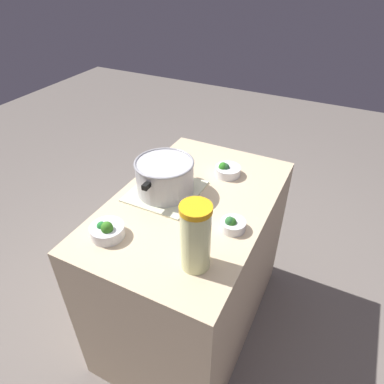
{
  "coord_description": "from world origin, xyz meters",
  "views": [
    {
      "loc": [
        -1.12,
        -0.56,
        1.85
      ],
      "look_at": [
        0.0,
        0.0,
        0.95
      ],
      "focal_mm": 31.93,
      "sensor_mm": 36.0,
      "label": 1
    }
  ],
  "objects_px": {
    "lemonade_pitcher": "(196,237)",
    "broccoli_bowl_front": "(227,170)",
    "cooking_pot": "(165,176)",
    "broccoli_bowl_center": "(107,230)",
    "broccoli_bowl_back": "(232,225)"
  },
  "relations": [
    {
      "from": "broccoli_bowl_front",
      "to": "broccoli_bowl_center",
      "type": "height_order",
      "value": "broccoli_bowl_center"
    },
    {
      "from": "cooking_pot",
      "to": "broccoli_bowl_center",
      "type": "relative_size",
      "value": 2.49
    },
    {
      "from": "broccoli_bowl_front",
      "to": "broccoli_bowl_center",
      "type": "xyz_separation_m",
      "value": [
        -0.64,
        0.26,
        0.0
      ]
    },
    {
      "from": "lemonade_pitcher",
      "to": "broccoli_bowl_front",
      "type": "relative_size",
      "value": 2.09
    },
    {
      "from": "cooking_pot",
      "to": "broccoli_bowl_back",
      "type": "relative_size",
      "value": 3.31
    },
    {
      "from": "broccoli_bowl_center",
      "to": "broccoli_bowl_back",
      "type": "xyz_separation_m",
      "value": [
        0.26,
        -0.44,
        -0.0
      ]
    },
    {
      "from": "cooking_pot",
      "to": "lemonade_pitcher",
      "type": "relative_size",
      "value": 1.26
    },
    {
      "from": "broccoli_bowl_front",
      "to": "broccoli_bowl_center",
      "type": "relative_size",
      "value": 0.95
    },
    {
      "from": "lemonade_pitcher",
      "to": "broccoli_bowl_back",
      "type": "height_order",
      "value": "lemonade_pitcher"
    },
    {
      "from": "lemonade_pitcher",
      "to": "broccoli_bowl_center",
      "type": "distance_m",
      "value": 0.4
    },
    {
      "from": "lemonade_pitcher",
      "to": "broccoli_bowl_front",
      "type": "xyz_separation_m",
      "value": [
        0.62,
        0.12,
        -0.11
      ]
    },
    {
      "from": "lemonade_pitcher",
      "to": "broccoli_bowl_back",
      "type": "relative_size",
      "value": 2.63
    },
    {
      "from": "broccoli_bowl_front",
      "to": "broccoli_bowl_back",
      "type": "height_order",
      "value": "broccoli_bowl_front"
    },
    {
      "from": "cooking_pot",
      "to": "broccoli_bowl_center",
      "type": "bearing_deg",
      "value": 171.57
    },
    {
      "from": "lemonade_pitcher",
      "to": "cooking_pot",
      "type": "bearing_deg",
      "value": 43.44
    }
  ]
}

